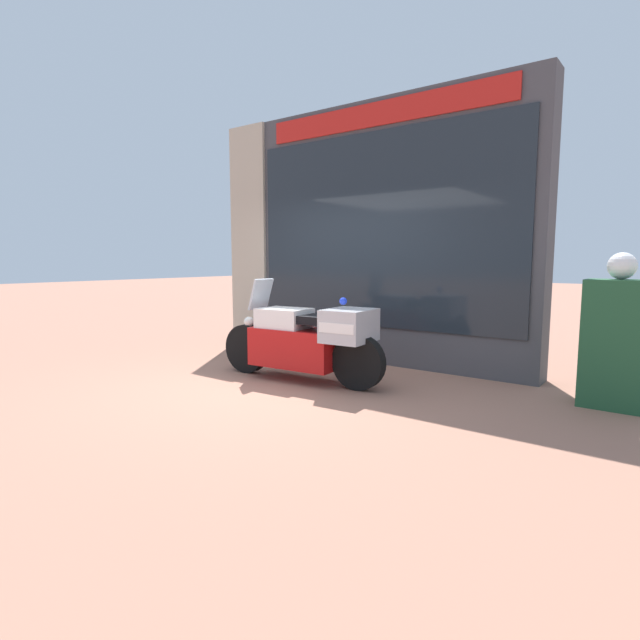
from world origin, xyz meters
The scene contains 6 objects.
ground_plane centered at (0.00, 0.00, 0.00)m, with size 60.00×60.00×0.00m, color #9E6B56.
shop_building centered at (-0.35, 2.00, 1.87)m, with size 5.18×0.55×3.73m.
window_display centered at (0.31, 2.03, 0.44)m, with size 3.95×0.30×1.80m.
paramedic_motorcycle centered at (0.20, 0.36, 0.54)m, with size 2.34×0.69×1.27m.
utility_cabinet centered at (3.44, 1.40, 0.66)m, with size 0.71×0.40×1.31m, color #1E4C2D.
white_helmet centered at (3.39, 1.45, 1.45)m, with size 0.27×0.27×0.27m, color white.
Camera 1 is at (3.98, -4.40, 1.52)m, focal length 28.00 mm.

